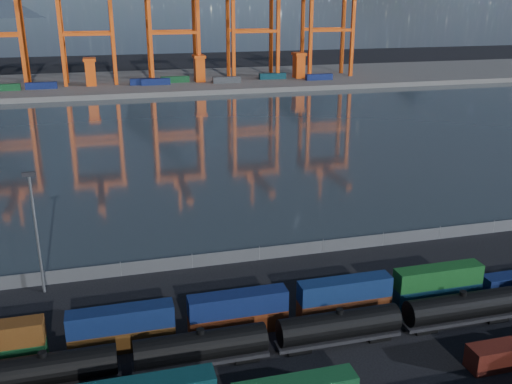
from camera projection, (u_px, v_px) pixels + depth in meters
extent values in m
plane|color=black|center=(330.00, 375.00, 58.82)|extent=(700.00, 700.00, 0.00)
plane|color=#273239|center=(185.00, 140.00, 154.74)|extent=(700.00, 700.00, 0.00)
cube|color=#514F4C|center=(151.00, 82.00, 250.33)|extent=(700.00, 70.00, 2.00)
cube|color=#533010|center=(122.00, 339.00, 62.88)|extent=(11.52, 2.34, 2.50)
cube|color=#0F1F4C|center=(121.00, 319.00, 62.07)|extent=(11.52, 2.34, 2.50)
cube|color=#64270F|center=(238.00, 322.00, 66.07)|extent=(11.52, 2.34, 2.50)
cube|color=#0F1E4E|center=(238.00, 303.00, 65.26)|extent=(11.52, 2.34, 2.50)
cube|color=#622C13|center=(344.00, 307.00, 69.28)|extent=(11.52, 2.34, 2.50)
cube|color=navy|center=(345.00, 289.00, 68.46)|extent=(11.52, 2.34, 2.50)
cube|color=#0B2A3D|center=(436.00, 294.00, 72.35)|extent=(11.52, 2.34, 2.50)
cube|color=#175720|center=(438.00, 276.00, 71.53)|extent=(11.52, 2.34, 2.50)
cylinder|color=black|center=(44.00, 369.00, 55.76)|extent=(13.88, 3.10, 3.10)
cylinder|color=black|center=(42.00, 354.00, 55.20)|extent=(0.85, 0.85, 0.53)
cube|color=black|center=(47.00, 384.00, 56.32)|extent=(14.41, 2.14, 0.43)
cube|color=black|center=(97.00, 380.00, 57.62)|extent=(2.67, 1.92, 0.64)
cylinder|color=black|center=(201.00, 346.00, 59.52)|extent=(13.88, 3.10, 3.10)
cylinder|color=black|center=(200.00, 332.00, 58.96)|extent=(0.85, 0.85, 0.53)
cube|color=black|center=(202.00, 360.00, 60.08)|extent=(14.41, 2.14, 0.43)
cube|color=black|center=(156.00, 370.00, 59.05)|extent=(2.67, 1.92, 0.64)
cube|color=black|center=(246.00, 356.00, 61.38)|extent=(2.67, 1.92, 0.64)
cylinder|color=black|center=(339.00, 325.00, 63.28)|extent=(13.88, 3.10, 3.10)
cylinder|color=black|center=(340.00, 311.00, 62.72)|extent=(0.85, 0.85, 0.53)
cube|color=black|center=(338.00, 338.00, 63.84)|extent=(14.41, 2.14, 0.43)
cube|color=black|center=(298.00, 348.00, 62.81)|extent=(2.67, 1.92, 0.64)
cube|color=black|center=(377.00, 335.00, 65.14)|extent=(2.67, 1.92, 0.64)
cylinder|color=black|center=(461.00, 306.00, 67.04)|extent=(13.88, 3.10, 3.10)
cylinder|color=black|center=(463.00, 294.00, 66.48)|extent=(0.85, 0.85, 0.53)
cube|color=black|center=(460.00, 319.00, 67.60)|extent=(14.41, 2.14, 0.43)
cube|color=black|center=(423.00, 328.00, 66.57)|extent=(2.67, 1.92, 0.64)
cube|color=black|center=(494.00, 317.00, 68.90)|extent=(2.67, 1.92, 0.64)
cube|color=#595B5E|center=(259.00, 254.00, 84.07)|extent=(160.00, 0.06, 2.00)
cylinder|color=slate|center=(45.00, 278.00, 76.76)|extent=(0.12, 0.12, 2.20)
cylinder|color=slate|center=(121.00, 269.00, 79.19)|extent=(0.12, 0.12, 2.20)
cylinder|color=slate|center=(192.00, 261.00, 81.61)|extent=(0.12, 0.12, 2.20)
cylinder|color=slate|center=(259.00, 253.00, 84.04)|extent=(0.12, 0.12, 2.20)
cylinder|color=slate|center=(323.00, 246.00, 86.47)|extent=(0.12, 0.12, 2.20)
cylinder|color=slate|center=(383.00, 239.00, 88.89)|extent=(0.12, 0.12, 2.20)
cylinder|color=slate|center=(440.00, 233.00, 91.32)|extent=(0.12, 0.12, 2.20)
cylinder|color=slate|center=(494.00, 227.00, 93.75)|extent=(0.12, 0.12, 2.20)
cylinder|color=slate|center=(37.00, 236.00, 72.68)|extent=(0.36, 0.36, 16.00)
cube|color=black|center=(29.00, 174.00, 69.97)|extent=(1.60, 0.40, 0.60)
cube|color=#EB4F10|center=(21.00, 41.00, 222.31)|extent=(1.45, 1.45, 40.85)
cube|color=#EB4F10|center=(24.00, 39.00, 232.26)|extent=(1.45, 1.45, 40.85)
cube|color=#EB4F10|center=(61.00, 40.00, 225.96)|extent=(1.45, 1.45, 40.85)
cube|color=#EB4F10|center=(63.00, 38.00, 235.91)|extent=(1.45, 1.45, 40.85)
cube|color=#EB4F10|center=(113.00, 39.00, 230.80)|extent=(1.45, 1.45, 40.85)
cube|color=#EB4F10|center=(112.00, 37.00, 240.76)|extent=(1.45, 1.45, 40.85)
cube|color=#EB4F10|center=(87.00, 34.00, 227.72)|extent=(19.97, 1.27, 1.27)
cube|color=#EB4F10|center=(87.00, 33.00, 237.67)|extent=(19.97, 1.27, 1.27)
cube|color=#EB4F10|center=(150.00, 38.00, 234.45)|extent=(1.45, 1.45, 40.85)
cube|color=#EB4F10|center=(148.00, 37.00, 244.40)|extent=(1.45, 1.45, 40.85)
cube|color=#EB4F10|center=(198.00, 37.00, 239.30)|extent=(1.45, 1.45, 40.85)
cube|color=#EB4F10|center=(194.00, 36.00, 249.25)|extent=(1.45, 1.45, 40.85)
cube|color=#EB4F10|center=(174.00, 33.00, 236.21)|extent=(19.97, 1.27, 1.27)
cube|color=#EB4F10|center=(171.00, 31.00, 246.16)|extent=(19.97, 1.27, 1.27)
cube|color=#EB4F10|center=(233.00, 37.00, 242.94)|extent=(1.45, 1.45, 40.85)
cube|color=#EB4F10|center=(228.00, 35.00, 252.89)|extent=(1.45, 1.45, 40.85)
cube|color=#EB4F10|center=(278.00, 36.00, 247.79)|extent=(1.45, 1.45, 40.85)
cube|color=#EB4F10|center=(271.00, 34.00, 257.74)|extent=(1.45, 1.45, 40.85)
cube|color=#EB4F10|center=(256.00, 31.00, 244.70)|extent=(19.97, 1.27, 1.27)
cube|color=#EB4F10|center=(250.00, 30.00, 254.65)|extent=(19.97, 1.27, 1.27)
cube|color=#EB4F10|center=(311.00, 35.00, 251.44)|extent=(1.45, 1.45, 40.85)
cube|color=#EB4F10|center=(302.00, 34.00, 261.39)|extent=(1.45, 1.45, 40.85)
cube|color=#EB4F10|center=(352.00, 35.00, 256.28)|extent=(1.45, 1.45, 40.85)
cube|color=#EB4F10|center=(343.00, 33.00, 266.23)|extent=(1.45, 1.45, 40.85)
cube|color=#EB4F10|center=(332.00, 30.00, 253.19)|extent=(19.97, 1.27, 1.27)
cube|color=#EB4F10|center=(323.00, 29.00, 263.14)|extent=(19.97, 1.27, 1.27)
cube|color=navy|center=(156.00, 82.00, 235.74)|extent=(12.00, 2.44, 2.60)
cube|color=navy|center=(319.00, 77.00, 249.47)|extent=(12.00, 2.44, 2.60)
cube|color=navy|center=(145.00, 82.00, 235.98)|extent=(12.00, 2.44, 2.60)
cube|color=#3F4244|center=(227.00, 80.00, 241.15)|extent=(12.00, 2.44, 2.60)
cube|color=#144C23|center=(4.00, 87.00, 221.14)|extent=(12.00, 2.44, 2.60)
cube|color=navy|center=(41.00, 86.00, 225.64)|extent=(12.00, 2.44, 2.60)
cube|color=#144C23|center=(175.00, 79.00, 242.24)|extent=(12.00, 2.44, 2.60)
cube|color=#0C3842|center=(273.00, 76.00, 252.09)|extent=(12.00, 2.44, 2.60)
cube|color=#EB4F10|center=(91.00, 73.00, 233.17)|extent=(4.00, 6.00, 10.00)
cube|color=#EB4F10|center=(89.00, 59.00, 231.38)|extent=(5.00, 7.00, 1.20)
cube|color=#EB4F10|center=(199.00, 70.00, 244.09)|extent=(4.00, 6.00, 10.00)
cube|color=#EB4F10|center=(199.00, 57.00, 242.30)|extent=(5.00, 7.00, 1.20)
cube|color=#EB4F10|center=(299.00, 66.00, 255.01)|extent=(4.00, 6.00, 10.00)
cube|color=#EB4F10|center=(299.00, 54.00, 253.21)|extent=(5.00, 7.00, 1.20)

